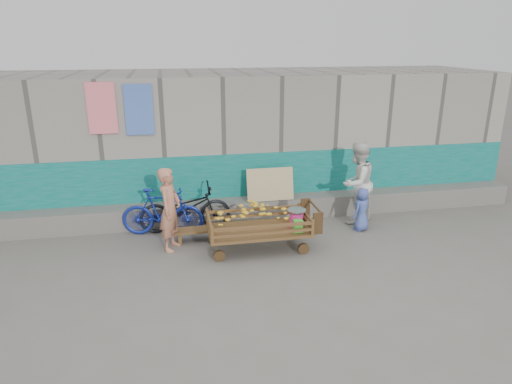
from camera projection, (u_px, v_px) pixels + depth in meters
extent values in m
plane|color=#5F5D57|center=(281.00, 269.00, 7.80)|extent=(80.00, 80.00, 0.00)
cube|color=gray|center=(242.00, 135.00, 11.13)|extent=(12.00, 3.00, 3.00)
cube|color=#036A60|center=(253.00, 185.00, 9.98)|extent=(12.00, 0.03, 1.40)
cube|color=#66625E|center=(255.00, 209.00, 9.91)|extent=(12.00, 0.50, 0.45)
cube|color=tan|center=(270.00, 184.00, 9.66)|extent=(1.00, 0.19, 0.68)
cube|color=#F67280|center=(102.00, 108.00, 8.85)|extent=(0.55, 0.03, 1.00)
cube|color=#486EC3|center=(139.00, 110.00, 9.00)|extent=(0.55, 0.03, 1.00)
cube|color=#50391C|center=(258.00, 230.00, 8.39)|extent=(1.85, 0.92, 0.05)
cylinder|color=#36230F|center=(219.00, 256.00, 8.03)|extent=(0.21, 0.06, 0.21)
cube|color=#50391C|center=(212.00, 235.00, 7.77)|extent=(0.05, 0.05, 0.29)
cylinder|color=#36230F|center=(215.00, 240.00, 8.66)|extent=(0.21, 0.06, 0.21)
cube|color=#50391C|center=(207.00, 217.00, 8.58)|extent=(0.05, 0.05, 0.29)
cylinder|color=#36230F|center=(303.00, 249.00, 8.30)|extent=(0.21, 0.06, 0.21)
cube|color=#50391C|center=(312.00, 227.00, 8.10)|extent=(0.05, 0.05, 0.29)
cylinder|color=#36230F|center=(293.00, 234.00, 8.94)|extent=(0.21, 0.06, 0.21)
cube|color=#50391C|center=(299.00, 210.00, 8.90)|extent=(0.05, 0.05, 0.29)
cube|color=#50391C|center=(263.00, 233.00, 7.95)|extent=(1.79, 0.04, 0.05)
cube|color=#50391C|center=(263.00, 227.00, 7.91)|extent=(1.79, 0.04, 0.05)
cube|color=#50391C|center=(254.00, 215.00, 8.75)|extent=(1.79, 0.04, 0.05)
cube|color=#50391C|center=(254.00, 209.00, 8.71)|extent=(1.79, 0.04, 0.05)
cube|color=#50391C|center=(210.00, 227.00, 8.19)|extent=(0.04, 0.86, 0.05)
cube|color=#50391C|center=(210.00, 221.00, 8.15)|extent=(0.04, 0.86, 0.05)
cube|color=#50391C|center=(305.00, 220.00, 8.51)|extent=(0.04, 0.86, 0.05)
cube|color=#50391C|center=(306.00, 214.00, 8.47)|extent=(0.04, 0.86, 0.05)
cylinder|color=#36230F|center=(315.00, 207.00, 8.46)|extent=(0.04, 0.82, 0.04)
cube|color=#36230F|center=(305.00, 209.00, 8.86)|extent=(0.18, 0.04, 0.41)
cube|color=#36230F|center=(318.00, 223.00, 8.15)|extent=(0.18, 0.04, 0.41)
ellipsoid|color=yellow|center=(253.00, 218.00, 8.29)|extent=(1.34, 0.72, 0.45)
cylinder|color=#F7319B|center=(296.00, 219.00, 8.47)|extent=(0.25, 0.25, 0.27)
cylinder|color=silver|center=(297.00, 212.00, 8.42)|extent=(0.03, 0.03, 0.06)
cylinder|color=silver|center=(297.00, 210.00, 8.41)|extent=(0.35, 0.35, 0.02)
cube|color=green|center=(298.00, 226.00, 8.20)|extent=(0.16, 0.12, 0.23)
cube|color=#50391C|center=(201.00, 230.00, 8.80)|extent=(1.02, 0.31, 0.04)
cube|color=#50391C|center=(180.00, 238.00, 8.76)|extent=(0.06, 0.29, 0.20)
cube|color=#50391C|center=(222.00, 234.00, 8.91)|extent=(0.06, 0.29, 0.20)
imported|color=#BC7558|center=(170.00, 209.00, 8.30)|extent=(0.56, 0.67, 1.56)
imported|color=silver|center=(357.00, 183.00, 9.53)|extent=(1.07, 1.02, 1.75)
imported|color=#4459A7|center=(362.00, 209.00, 9.24)|extent=(0.52, 0.48, 0.90)
imported|color=black|center=(185.00, 208.00, 9.22)|extent=(1.85, 0.70, 0.96)
imported|color=#152796|center=(162.00, 212.00, 9.01)|extent=(1.66, 0.72, 0.97)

